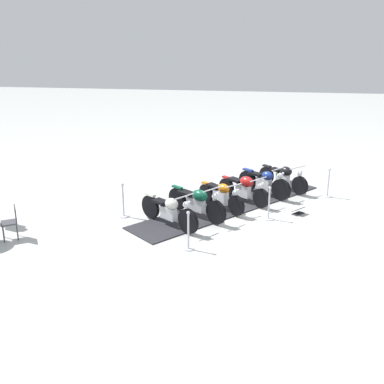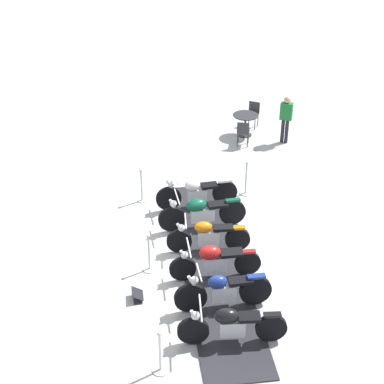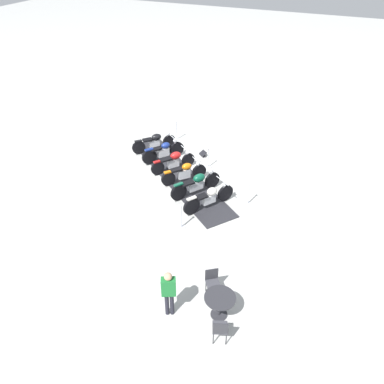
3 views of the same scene
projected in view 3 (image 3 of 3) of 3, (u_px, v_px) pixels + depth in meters
ground_plane at (179, 176)px, 16.63m from camera, size 80.00×80.00×0.00m
display_platform at (179, 176)px, 16.62m from camera, size 5.65×6.73×0.03m
motorcycle_cream at (210, 197)px, 14.51m from camera, size 1.97×1.37×1.03m
motorcycle_forest at (197, 183)px, 15.24m from camera, size 1.99×1.41×1.04m
motorcycle_copper at (185, 172)px, 16.00m from camera, size 1.62×1.47×0.92m
motorcycle_maroon at (174, 160)px, 16.71m from camera, size 1.77×1.40×0.92m
motorcycle_navy at (164, 151)px, 17.46m from camera, size 1.82×1.35×1.05m
motorcycle_black at (155, 142)px, 18.20m from camera, size 1.73×1.58×0.95m
stanchion_left_front at (181, 221)px, 13.62m from camera, size 0.34×0.34×1.06m
stanchion_right_front at (249, 196)px, 14.77m from camera, size 0.28×0.28×1.03m
stanchion_right_rear at (177, 134)px, 19.27m from camera, size 0.33×0.33×1.01m
stanchion_right_mid at (208, 162)px, 17.04m from camera, size 0.35×0.35×1.02m
info_placard at (203, 154)px, 18.03m from camera, size 0.43×0.45×0.23m
cafe_table at (220, 302)px, 10.39m from camera, size 0.89×0.89×0.77m
cafe_chair_near_table at (220, 329)px, 9.76m from camera, size 0.52×0.52×0.91m
cafe_chair_across_table at (212, 281)px, 11.08m from camera, size 0.56×0.56×0.89m
bystander_person at (169, 290)px, 10.20m from camera, size 0.37×0.46×1.66m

